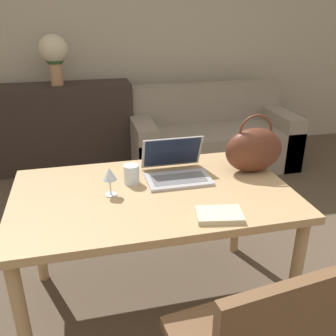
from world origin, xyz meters
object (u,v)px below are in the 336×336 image
Objects in this scene: couch at (211,139)px; wine_glass at (110,175)px; drinking_glass at (131,174)px; handbag at (254,149)px; flower_vase at (54,53)px; laptop at (176,166)px.

wine_glass reaches higher than couch.
drinking_glass is 0.31× the size of handbag.
handbag is 0.70× the size of flower_vase.
couch is at bearing 64.17° from laptop.
wine_glass is at bearing -172.30° from handbag.
wine_glass is 0.31× the size of flower_vase.
flower_vase is at bearing 98.03° from wine_glass.
handbag is (0.44, -0.04, 0.08)m from laptop.
laptop is at bearing -115.83° from couch.
flower_vase is at bearing 101.73° from drinking_glass.
handbag reaches higher than drinking_glass.
flower_vase reaches higher than laptop.
handbag reaches higher than laptop.
handbag reaches higher than wine_glass.
flower_vase is (-0.68, 2.02, 0.39)m from laptop.
flower_vase is (-1.51, 0.28, 0.88)m from couch.
drinking_glass is at bearing 179.86° from handbag.
handbag is at bearing -0.14° from drinking_glass.
flower_vase reaches higher than couch.
wine_glass is at bearing -158.18° from laptop.
handbag is 2.36m from flower_vase.
flower_vase is (-0.43, 2.05, 0.39)m from drinking_glass.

